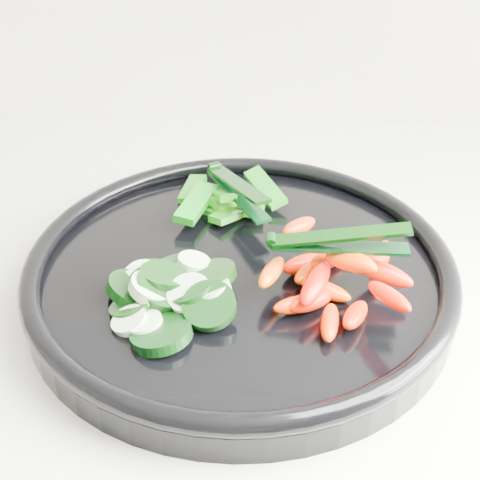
{
  "coord_description": "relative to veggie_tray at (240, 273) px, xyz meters",
  "views": [
    {
      "loc": [
        0.28,
        1.18,
        1.3
      ],
      "look_at": [
        0.28,
        1.64,
        0.99
      ],
      "focal_mm": 50.0,
      "sensor_mm": 36.0,
      "label": 1
    }
  ],
  "objects": [
    {
      "name": "cucumber_pile",
      "position": [
        -0.06,
        -0.04,
        0.01
      ],
      "size": [
        0.12,
        0.13,
        0.04
      ],
      "color": "black",
      "rests_on": "veggie_tray"
    },
    {
      "name": "veggie_tray",
      "position": [
        0.0,
        0.0,
        0.0
      ],
      "size": [
        0.49,
        0.49,
        0.04
      ],
      "color": "black",
      "rests_on": "counter"
    },
    {
      "name": "pepper_pile",
      "position": [
        -0.01,
        0.1,
        0.01
      ],
      "size": [
        0.11,
        0.1,
        0.04
      ],
      "color": "#19690A",
      "rests_on": "veggie_tray"
    },
    {
      "name": "tong_pepper",
      "position": [
        -0.01,
        0.1,
        0.03
      ],
      "size": [
        0.06,
        0.11,
        0.02
      ],
      "color": "black",
      "rests_on": "pepper_pile"
    },
    {
      "name": "carrot_pile",
      "position": [
        0.08,
        -0.03,
        0.02
      ],
      "size": [
        0.13,
        0.14,
        0.05
      ],
      "color": "#FF2200",
      "rests_on": "veggie_tray"
    },
    {
      "name": "tong_carrot",
      "position": [
        0.08,
        -0.03,
        0.05
      ],
      "size": [
        0.11,
        0.02,
        0.02
      ],
      "color": "black",
      "rests_on": "carrot_pile"
    }
  ]
}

